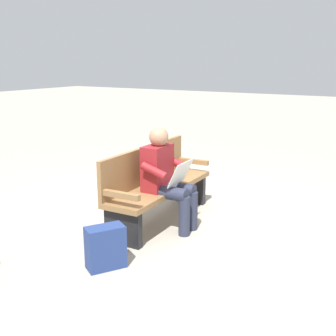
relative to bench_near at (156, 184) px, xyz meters
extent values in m
plane|color=#A89E8E|center=(0.00, 0.07, -0.46)|extent=(40.00, 40.00, 0.00)
cube|color=olive|center=(0.00, 0.07, -0.04)|extent=(1.82, 0.56, 0.06)
cube|color=olive|center=(0.01, -0.14, 0.22)|extent=(1.80, 0.13, 0.45)
cube|color=olive|center=(-0.85, 0.03, 0.11)|extent=(0.08, 0.48, 0.06)
cube|color=olive|center=(0.85, 0.11, 0.11)|extent=(0.08, 0.48, 0.06)
cube|color=black|center=(-0.80, 0.04, -0.26)|extent=(0.10, 0.44, 0.39)
cube|color=black|center=(0.80, 0.11, -0.26)|extent=(0.10, 0.44, 0.39)
cube|color=maroon|center=(0.16, 0.13, 0.25)|extent=(0.41, 0.24, 0.52)
sphere|color=#A87A5B|center=(0.16, 0.15, 0.61)|extent=(0.22, 0.22, 0.22)
cylinder|color=#282D42|center=(0.05, 0.33, 0.01)|extent=(0.17, 0.43, 0.15)
cylinder|color=#282D42|center=(0.25, 0.34, 0.01)|extent=(0.17, 0.43, 0.15)
cylinder|color=#282D42|center=(0.04, 0.52, -0.23)|extent=(0.13, 0.13, 0.45)
cylinder|color=#282D42|center=(0.24, 0.53, -0.23)|extent=(0.13, 0.13, 0.45)
cylinder|color=maroon|center=(-0.09, 0.22, 0.28)|extent=(0.10, 0.32, 0.18)
cylinder|color=maroon|center=(0.39, 0.24, 0.28)|extent=(0.10, 0.32, 0.18)
cube|color=silver|center=(0.14, 0.43, 0.23)|extent=(0.41, 0.15, 0.27)
cube|color=navy|center=(1.29, 0.28, -0.25)|extent=(0.40, 0.35, 0.41)
cube|color=navy|center=(1.23, 0.18, -0.32)|extent=(0.23, 0.16, 0.18)
camera|label=1|loc=(4.16, 2.70, 1.45)|focal=45.92mm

